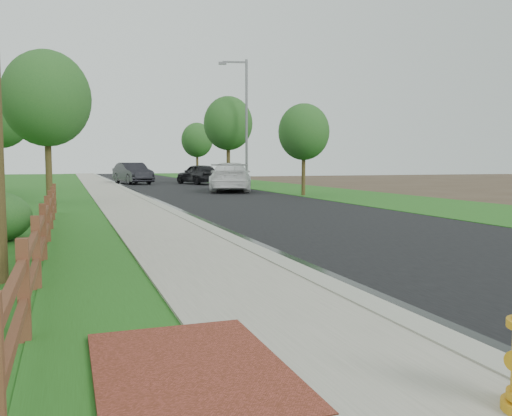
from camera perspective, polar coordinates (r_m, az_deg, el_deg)
name	(u,v)px	position (r m, az deg, el deg)	size (l,w,h in m)	color
ground	(357,322)	(6.57, 10.56, -11.69)	(120.00, 120.00, 0.00)	#3E2F21
road	(176,186)	(41.23, -8.38, 2.27)	(8.00, 90.00, 0.02)	black
curb	(119,186)	(40.65, -14.21, 2.21)	(0.40, 90.00, 0.12)	gray
wet_gutter	(124,187)	(40.69, -13.71, 2.17)	(0.50, 90.00, 0.00)	black
sidewalk	(101,187)	(40.56, -16.04, 2.15)	(2.20, 90.00, 0.10)	gray
grass_strip	(73,188)	(40.50, -18.72, 2.05)	(1.60, 90.00, 0.06)	#215217
verge_far	(262,185)	(43.07, 0.68, 2.45)	(6.00, 90.00, 0.04)	#215217
brick_patch	(190,373)	(4.90, -6.97, -16.83)	(1.60, 2.40, 0.11)	maroon
ranch_fence	(46,223)	(11.93, -21.28, -1.44)	(0.12, 16.92, 1.10)	#4A2D18
white_suv	(230,177)	(33.69, -2.71, 3.27)	(2.48, 6.11, 1.77)	white
dark_car_mid	(198,174)	(44.82, -6.09, 3.58)	(1.96, 4.88, 1.66)	black
dark_car_far	(133,173)	(46.23, -12.85, 3.59)	(1.87, 5.36, 1.77)	black
streetlight	(244,115)	(40.77, -1.26, 9.75)	(2.14, 0.68, 9.37)	slate
tree_near_left	(46,99)	(25.29, -21.19, 10.68)	(3.74, 3.74, 6.62)	#372B16
tree_near_right	(304,132)	(29.64, 5.05, 7.97)	(2.78, 2.78, 5.00)	#372B16
tree_mid_right	(228,123)	(43.38, -2.95, 8.88)	(3.87, 3.87, 7.02)	#372B16
tree_far_right	(197,140)	(53.88, -6.22, 7.12)	(3.08, 3.08, 5.68)	#372B16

